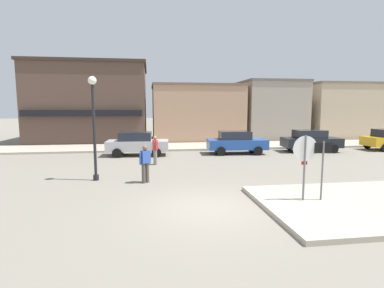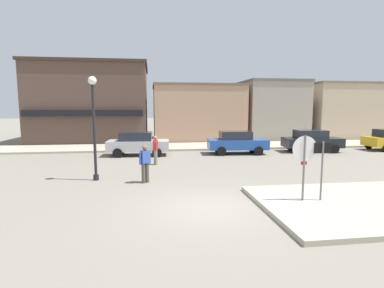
{
  "view_description": "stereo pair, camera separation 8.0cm",
  "coord_description": "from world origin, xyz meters",
  "px_view_note": "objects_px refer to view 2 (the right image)",
  "views": [
    {
      "loc": [
        -1.85,
        -9.05,
        3.2
      ],
      "look_at": [
        0.1,
        4.5,
        1.5
      ],
      "focal_mm": 28.0,
      "sensor_mm": 36.0,
      "label": 1
    },
    {
      "loc": [
        -1.77,
        -9.06,
        3.2
      ],
      "look_at": [
        0.1,
        4.5,
        1.5
      ],
      "focal_mm": 28.0,
      "sensor_mm": 36.0,
      "label": 2
    }
  ],
  "objects_px": {
    "parked_car_nearest": "(138,143)",
    "parked_car_third": "(312,140)",
    "one_way_sign": "(322,165)",
    "lamp_post": "(94,113)",
    "pedestrian_crossing_far": "(145,163)",
    "stop_sign": "(304,159)",
    "pedestrian_crossing_near": "(155,149)",
    "parked_car_second": "(237,142)"
  },
  "relations": [
    {
      "from": "stop_sign",
      "to": "pedestrian_crossing_near",
      "type": "relative_size",
      "value": 1.43
    },
    {
      "from": "one_way_sign",
      "to": "parked_car_third",
      "type": "xyz_separation_m",
      "value": [
        5.9,
        11.03,
        -0.52
      ]
    },
    {
      "from": "stop_sign",
      "to": "pedestrian_crossing_near",
      "type": "bearing_deg",
      "value": 121.56
    },
    {
      "from": "one_way_sign",
      "to": "lamp_post",
      "type": "distance_m",
      "value": 9.23
    },
    {
      "from": "parked_car_nearest",
      "to": "parked_car_second",
      "type": "bearing_deg",
      "value": -1.66
    },
    {
      "from": "stop_sign",
      "to": "pedestrian_crossing_far",
      "type": "distance_m",
      "value": 6.34
    },
    {
      "from": "one_way_sign",
      "to": "pedestrian_crossing_near",
      "type": "distance_m",
      "value": 9.31
    },
    {
      "from": "parked_car_nearest",
      "to": "parked_car_third",
      "type": "bearing_deg",
      "value": -0.02
    },
    {
      "from": "lamp_post",
      "to": "pedestrian_crossing_far",
      "type": "xyz_separation_m",
      "value": [
        2.16,
        -0.77,
        -2.09
      ]
    },
    {
      "from": "lamp_post",
      "to": "parked_car_nearest",
      "type": "bearing_deg",
      "value": 76.78
    },
    {
      "from": "parked_car_second",
      "to": "parked_car_third",
      "type": "height_order",
      "value": "same"
    },
    {
      "from": "parked_car_third",
      "to": "pedestrian_crossing_near",
      "type": "xyz_separation_m",
      "value": [
        -11.17,
        -3.37,
        0.06
      ]
    },
    {
      "from": "one_way_sign",
      "to": "parked_car_nearest",
      "type": "bearing_deg",
      "value": 120.04
    },
    {
      "from": "stop_sign",
      "to": "parked_car_second",
      "type": "bearing_deg",
      "value": 85.1
    },
    {
      "from": "lamp_post",
      "to": "pedestrian_crossing_near",
      "type": "height_order",
      "value": "lamp_post"
    },
    {
      "from": "parked_car_second",
      "to": "parked_car_third",
      "type": "relative_size",
      "value": 0.99
    },
    {
      "from": "pedestrian_crossing_near",
      "to": "parked_car_third",
      "type": "bearing_deg",
      "value": 16.77
    },
    {
      "from": "lamp_post",
      "to": "pedestrian_crossing_far",
      "type": "height_order",
      "value": "lamp_post"
    },
    {
      "from": "stop_sign",
      "to": "parked_car_nearest",
      "type": "bearing_deg",
      "value": 117.76
    },
    {
      "from": "stop_sign",
      "to": "lamp_post",
      "type": "height_order",
      "value": "lamp_post"
    },
    {
      "from": "one_way_sign",
      "to": "parked_car_third",
      "type": "bearing_deg",
      "value": 61.84
    },
    {
      "from": "stop_sign",
      "to": "pedestrian_crossing_near",
      "type": "xyz_separation_m",
      "value": [
        -4.67,
        7.6,
        -0.65
      ]
    },
    {
      "from": "pedestrian_crossing_near",
      "to": "one_way_sign",
      "type": "bearing_deg",
      "value": -55.46
    },
    {
      "from": "lamp_post",
      "to": "pedestrian_crossing_near",
      "type": "relative_size",
      "value": 2.82
    },
    {
      "from": "one_way_sign",
      "to": "pedestrian_crossing_far",
      "type": "bearing_deg",
      "value": 147.56
    },
    {
      "from": "stop_sign",
      "to": "pedestrian_crossing_far",
      "type": "xyz_separation_m",
      "value": [
        -5.17,
        3.61,
        -0.65
      ]
    },
    {
      "from": "lamp_post",
      "to": "parked_car_nearest",
      "type": "relative_size",
      "value": 1.11
    },
    {
      "from": "stop_sign",
      "to": "parked_car_nearest",
      "type": "xyz_separation_m",
      "value": [
        -5.78,
        10.98,
        -0.71
      ]
    },
    {
      "from": "pedestrian_crossing_near",
      "to": "stop_sign",
      "type": "bearing_deg",
      "value": -58.44
    },
    {
      "from": "lamp_post",
      "to": "pedestrian_crossing_far",
      "type": "distance_m",
      "value": 3.1
    },
    {
      "from": "stop_sign",
      "to": "one_way_sign",
      "type": "relative_size",
      "value": 1.1
    },
    {
      "from": "stop_sign",
      "to": "parked_car_second",
      "type": "xyz_separation_m",
      "value": [
        0.92,
        10.78,
        -0.71
      ]
    },
    {
      "from": "parked_car_nearest",
      "to": "lamp_post",
      "type": "bearing_deg",
      "value": -103.22
    },
    {
      "from": "parked_car_third",
      "to": "pedestrian_crossing_far",
      "type": "xyz_separation_m",
      "value": [
        -11.67,
        -7.36,
        0.06
      ]
    },
    {
      "from": "one_way_sign",
      "to": "pedestrian_crossing_far",
      "type": "relative_size",
      "value": 1.3
    },
    {
      "from": "parked_car_third",
      "to": "pedestrian_crossing_far",
      "type": "height_order",
      "value": "pedestrian_crossing_far"
    },
    {
      "from": "parked_car_nearest",
      "to": "pedestrian_crossing_far",
      "type": "height_order",
      "value": "pedestrian_crossing_far"
    },
    {
      "from": "parked_car_nearest",
      "to": "parked_car_third",
      "type": "relative_size",
      "value": 0.99
    },
    {
      "from": "parked_car_second",
      "to": "pedestrian_crossing_far",
      "type": "xyz_separation_m",
      "value": [
        -6.09,
        -7.17,
        0.06
      ]
    },
    {
      "from": "parked_car_second",
      "to": "pedestrian_crossing_near",
      "type": "height_order",
      "value": "pedestrian_crossing_near"
    },
    {
      "from": "parked_car_third",
      "to": "pedestrian_crossing_near",
      "type": "relative_size",
      "value": 2.56
    },
    {
      "from": "parked_car_second",
      "to": "one_way_sign",
      "type": "bearing_deg",
      "value": -91.7
    }
  ]
}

